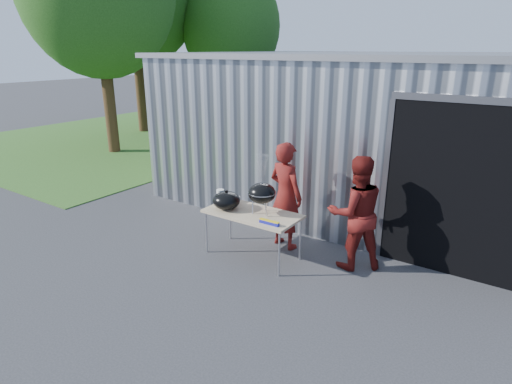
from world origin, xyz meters
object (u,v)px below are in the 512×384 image
Objects in this scene: kettle_grill at (262,188)px; person_bystander at (356,213)px; person_cook at (286,196)px; folding_table at (252,215)px.

person_bystander is (1.31, 0.56, -0.30)m from kettle_grill.
kettle_grill is at bearing 95.04° from person_cook.
person_cook is (0.08, 0.58, -0.28)m from kettle_grill.
person_cook is at bearing 82.35° from kettle_grill.
kettle_grill is 1.45m from person_bystander.
kettle_grill is at bearing -17.54° from person_bystander.
person_bystander reaches higher than folding_table.
person_cook is at bearing 70.27° from folding_table.
person_bystander is at bearing 22.37° from folding_table.
folding_table is 0.49m from kettle_grill.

